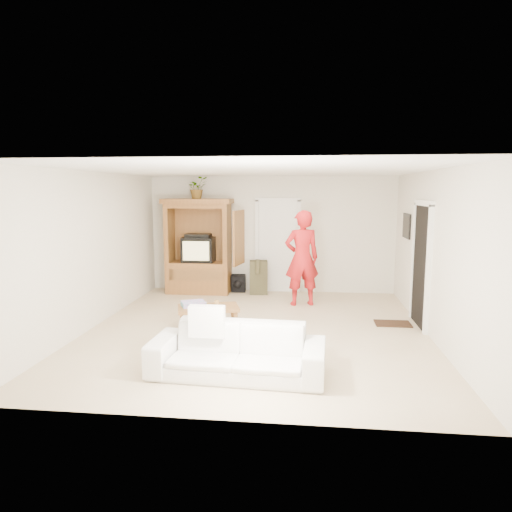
% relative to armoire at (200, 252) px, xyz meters
% --- Properties ---
extents(floor, '(6.00, 6.00, 0.00)m').
position_rel_armoire_xyz_m(floor, '(1.58, -2.66, -0.91)').
color(floor, tan).
rests_on(floor, ground).
extents(ceiling, '(6.00, 6.00, 0.00)m').
position_rel_armoire_xyz_m(ceiling, '(1.58, -2.66, 1.69)').
color(ceiling, white).
rests_on(ceiling, floor).
extents(wall_back, '(5.50, 0.00, 5.50)m').
position_rel_armoire_xyz_m(wall_back, '(1.58, 0.34, 0.39)').
color(wall_back, silver).
rests_on(wall_back, floor).
extents(wall_front, '(5.50, 0.00, 5.50)m').
position_rel_armoire_xyz_m(wall_front, '(1.58, -5.66, 0.39)').
color(wall_front, silver).
rests_on(wall_front, floor).
extents(wall_left, '(0.00, 6.00, 6.00)m').
position_rel_armoire_xyz_m(wall_left, '(-1.17, -2.66, 0.39)').
color(wall_left, silver).
rests_on(wall_left, floor).
extents(wall_right, '(0.00, 6.00, 6.00)m').
position_rel_armoire_xyz_m(wall_right, '(4.33, -2.66, 0.39)').
color(wall_right, silver).
rests_on(wall_right, floor).
extents(armoire, '(1.82, 1.14, 2.10)m').
position_rel_armoire_xyz_m(armoire, '(0.00, 0.00, 0.00)').
color(armoire, '#975B2E').
rests_on(armoire, floor).
extents(door_back, '(0.85, 0.05, 2.04)m').
position_rel_armoire_xyz_m(door_back, '(1.73, 0.31, 0.11)').
color(door_back, white).
rests_on(door_back, floor).
extents(doorway_right, '(0.05, 0.90, 2.04)m').
position_rel_armoire_xyz_m(doorway_right, '(4.30, -2.06, 0.11)').
color(doorway_right, black).
rests_on(doorway_right, floor).
extents(framed_picture, '(0.03, 0.60, 0.48)m').
position_rel_armoire_xyz_m(framed_picture, '(4.31, -0.76, 0.69)').
color(framed_picture, black).
rests_on(framed_picture, wall_right).
extents(doormat, '(0.60, 0.40, 0.02)m').
position_rel_armoire_xyz_m(doormat, '(3.88, -2.06, -0.90)').
color(doormat, '#382316').
rests_on(doormat, floor).
extents(plant, '(0.57, 0.56, 0.48)m').
position_rel_armoire_xyz_m(plant, '(-0.02, -0.03, 1.43)').
color(plant, '#4C7238').
rests_on(plant, armoire).
extents(man, '(0.79, 0.62, 1.90)m').
position_rel_armoire_xyz_m(man, '(2.29, -0.89, 0.04)').
color(man, red).
rests_on(man, floor).
extents(sofa, '(2.20, 0.96, 0.63)m').
position_rel_armoire_xyz_m(sofa, '(1.54, -4.52, -0.59)').
color(sofa, silver).
rests_on(sofa, floor).
extents(coffee_table, '(1.11, 0.81, 0.37)m').
position_rel_armoire_xyz_m(coffee_table, '(0.76, -2.64, -0.59)').
color(coffee_table, olive).
rests_on(coffee_table, floor).
extents(towel, '(0.47, 0.42, 0.08)m').
position_rel_armoire_xyz_m(towel, '(0.51, -2.64, -0.50)').
color(towel, '#FC54BE').
rests_on(towel, coffee_table).
extents(candle, '(0.08, 0.08, 0.10)m').
position_rel_armoire_xyz_m(candle, '(0.90, -2.59, -0.49)').
color(candle, tan).
rests_on(candle, coffee_table).
extents(backpack_black, '(0.32, 0.20, 0.39)m').
position_rel_armoire_xyz_m(backpack_black, '(0.86, 0.11, -0.72)').
color(backpack_black, black).
rests_on(backpack_black, floor).
extents(backpack_olive, '(0.43, 0.34, 0.74)m').
position_rel_armoire_xyz_m(backpack_olive, '(1.32, -0.00, -0.54)').
color(backpack_olive, '#47442B').
rests_on(backpack_olive, floor).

